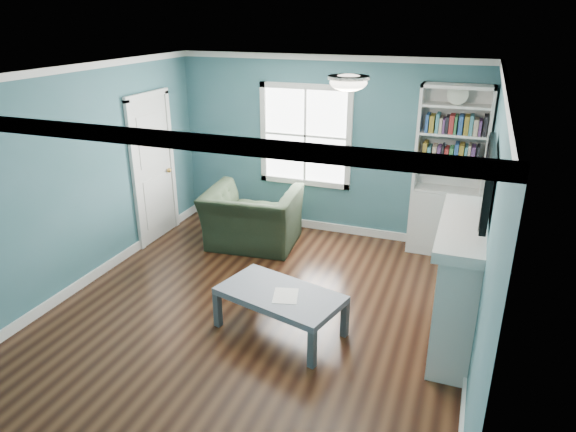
% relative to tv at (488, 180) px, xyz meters
% --- Properties ---
extents(floor, '(5.00, 5.00, 0.00)m').
position_rel_tv_xyz_m(floor, '(-2.20, -0.20, -1.72)').
color(floor, black).
rests_on(floor, ground).
extents(room_walls, '(5.00, 5.00, 5.00)m').
position_rel_tv_xyz_m(room_walls, '(-2.20, -0.20, -0.14)').
color(room_walls, '#33666B').
rests_on(room_walls, ground).
extents(trim, '(4.50, 5.00, 2.60)m').
position_rel_tv_xyz_m(trim, '(-2.20, -0.20, -0.49)').
color(trim, white).
rests_on(trim, ground).
extents(window, '(1.40, 0.06, 1.50)m').
position_rel_tv_xyz_m(window, '(-2.50, 2.29, -0.27)').
color(window, white).
rests_on(window, room_walls).
extents(bookshelf, '(0.90, 0.35, 2.31)m').
position_rel_tv_xyz_m(bookshelf, '(-0.43, 2.10, -0.80)').
color(bookshelf, silver).
rests_on(bookshelf, ground).
extents(fireplace, '(0.44, 1.58, 1.30)m').
position_rel_tv_xyz_m(fireplace, '(-0.12, 0.00, -1.09)').
color(fireplace, black).
rests_on(fireplace, ground).
extents(tv, '(0.06, 1.10, 0.65)m').
position_rel_tv_xyz_m(tv, '(0.00, 0.00, 0.00)').
color(tv, black).
rests_on(tv, fireplace).
extents(door, '(0.12, 0.98, 2.17)m').
position_rel_tv_xyz_m(door, '(-4.42, 1.20, -0.65)').
color(door, silver).
rests_on(door, ground).
extents(ceiling_fixture, '(0.38, 0.38, 0.15)m').
position_rel_tv_xyz_m(ceiling_fixture, '(-1.30, -0.10, 0.82)').
color(ceiling_fixture, white).
rests_on(ceiling_fixture, room_walls).
extents(light_switch, '(0.08, 0.01, 0.12)m').
position_rel_tv_xyz_m(light_switch, '(-3.70, 2.28, -0.52)').
color(light_switch, white).
rests_on(light_switch, room_walls).
extents(recliner, '(1.34, 0.94, 1.11)m').
position_rel_tv_xyz_m(recliner, '(-2.98, 1.40, -1.17)').
color(recliner, black).
rests_on(recliner, ground).
extents(coffee_table, '(1.40, 0.99, 0.46)m').
position_rel_tv_xyz_m(coffee_table, '(-1.83, -0.47, -1.33)').
color(coffee_table, '#464E54').
rests_on(coffee_table, ground).
extents(paper_sheet, '(0.32, 0.36, 0.00)m').
position_rel_tv_xyz_m(paper_sheet, '(-1.75, -0.52, -1.26)').
color(paper_sheet, white).
rests_on(paper_sheet, coffee_table).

